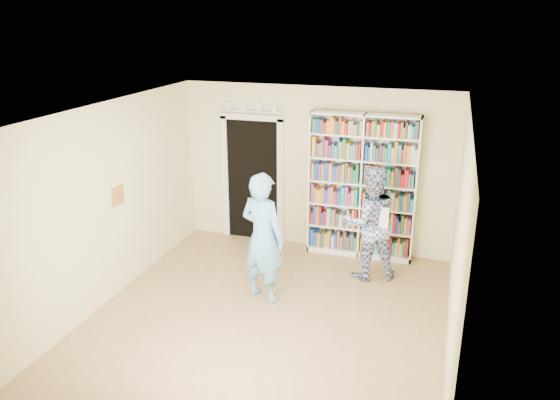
% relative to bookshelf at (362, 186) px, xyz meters
% --- Properties ---
extents(floor, '(5.00, 5.00, 0.00)m').
position_rel_bookshelf_xyz_m(floor, '(-0.80, -2.34, -1.18)').
color(floor, '#8E6545').
rests_on(floor, ground).
extents(ceiling, '(5.00, 5.00, 0.00)m').
position_rel_bookshelf_xyz_m(ceiling, '(-0.80, -2.34, 1.52)').
color(ceiling, white).
rests_on(ceiling, wall_back).
extents(wall_back, '(4.50, 0.00, 4.50)m').
position_rel_bookshelf_xyz_m(wall_back, '(-0.80, 0.16, 0.17)').
color(wall_back, beige).
rests_on(wall_back, floor).
extents(wall_left, '(0.00, 5.00, 5.00)m').
position_rel_bookshelf_xyz_m(wall_left, '(-3.05, -2.34, 0.17)').
color(wall_left, beige).
rests_on(wall_left, floor).
extents(wall_right, '(0.00, 5.00, 5.00)m').
position_rel_bookshelf_xyz_m(wall_right, '(1.45, -2.34, 0.17)').
color(wall_right, beige).
rests_on(wall_right, floor).
extents(bookshelf, '(1.70, 0.32, 2.33)m').
position_rel_bookshelf_xyz_m(bookshelf, '(0.00, 0.00, 0.00)').
color(bookshelf, white).
rests_on(bookshelf, floor).
extents(doorway, '(1.10, 0.08, 2.43)m').
position_rel_bookshelf_xyz_m(doorway, '(-1.90, 0.13, -0.00)').
color(doorway, black).
rests_on(doorway, floor).
extents(wall_art, '(0.03, 0.25, 0.25)m').
position_rel_bookshelf_xyz_m(wall_art, '(-3.03, -2.14, 0.22)').
color(wall_art, maroon).
rests_on(wall_art, wall_left).
extents(man_blue, '(0.76, 0.61, 1.82)m').
position_rel_bookshelf_xyz_m(man_blue, '(-1.03, -1.84, -0.27)').
color(man_blue, '#5D9DD0').
rests_on(man_blue, floor).
extents(man_plaid, '(1.03, 0.94, 1.73)m').
position_rel_bookshelf_xyz_m(man_plaid, '(0.26, -0.76, -0.31)').
color(man_plaid, navy).
rests_on(man_plaid, floor).
extents(paper_sheet, '(0.22, 0.04, 0.31)m').
position_rel_bookshelf_xyz_m(paper_sheet, '(0.43, -0.96, -0.13)').
color(paper_sheet, white).
rests_on(paper_sheet, man_plaid).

